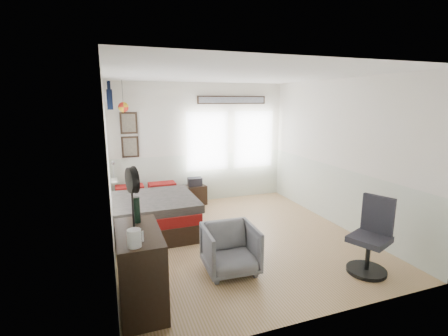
# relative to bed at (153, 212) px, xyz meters

# --- Properties ---
(ground_plane) EXTENTS (4.00, 4.50, 0.01)m
(ground_plane) POSITION_rel_bed_xyz_m (1.30, -0.94, -0.31)
(ground_plane) COLOR olive
(room_shell) EXTENTS (4.02, 4.52, 2.71)m
(room_shell) POSITION_rel_bed_xyz_m (1.22, -0.76, 1.30)
(room_shell) COLOR beige
(room_shell) RESTS_ON ground_plane
(wall_decor) EXTENTS (3.55, 1.32, 1.44)m
(wall_decor) POSITION_rel_bed_xyz_m (0.20, 1.02, 1.79)
(wall_decor) COLOR black
(wall_decor) RESTS_ON room_shell
(bed) EXTENTS (1.47, 2.00, 0.63)m
(bed) POSITION_rel_bed_xyz_m (0.00, 0.00, 0.00)
(bed) COLOR black
(bed) RESTS_ON ground_plane
(dresser) EXTENTS (0.48, 1.00, 0.90)m
(dresser) POSITION_rel_bed_xyz_m (-0.44, -2.30, 0.14)
(dresser) COLOR black
(dresser) RESTS_ON ground_plane
(armchair) EXTENTS (0.73, 0.75, 0.65)m
(armchair) POSITION_rel_bed_xyz_m (0.79, -1.94, 0.02)
(armchair) COLOR slate
(armchair) RESTS_ON ground_plane
(nightstand) EXTENTS (0.51, 0.44, 0.44)m
(nightstand) POSITION_rel_bed_xyz_m (1.08, 1.05, -0.09)
(nightstand) COLOR black
(nightstand) RESTS_ON ground_plane
(task_chair) EXTENTS (0.61, 0.61, 1.05)m
(task_chair) POSITION_rel_bed_xyz_m (2.58, -2.59, 0.12)
(task_chair) COLOR black
(task_chair) RESTS_ON ground_plane
(kettle) EXTENTS (0.16, 0.13, 0.18)m
(kettle) POSITION_rel_bed_xyz_m (-0.50, -2.68, 0.68)
(kettle) COLOR silver
(kettle) RESTS_ON dresser
(bottle) EXTENTS (0.08, 0.08, 0.31)m
(bottle) POSITION_rel_bed_xyz_m (-0.42, -2.03, 0.75)
(bottle) COLOR black
(bottle) RESTS_ON dresser
(stand_fan) EXTENTS (0.14, 0.29, 0.73)m
(stand_fan) POSITION_rel_bed_xyz_m (-0.47, -2.27, 1.16)
(stand_fan) COLOR black
(stand_fan) RESTS_ON dresser
(black_bag) EXTENTS (0.31, 0.21, 0.18)m
(black_bag) POSITION_rel_bed_xyz_m (1.08, 1.05, 0.22)
(black_bag) COLOR black
(black_bag) RESTS_ON nightstand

